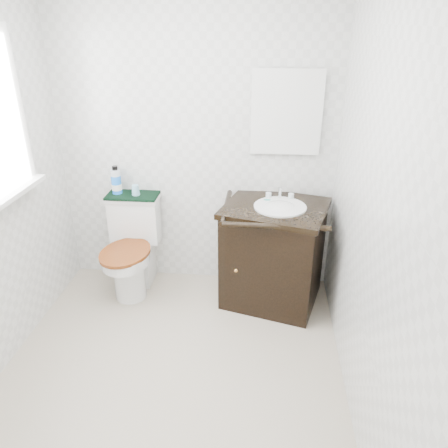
% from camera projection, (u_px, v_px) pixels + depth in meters
% --- Properties ---
extents(floor, '(2.40, 2.40, 0.00)m').
position_uv_depth(floor, '(171.00, 373.00, 2.82)').
color(floor, '#C1B39C').
rests_on(floor, ground).
extents(wall_back, '(2.40, 0.00, 2.40)m').
position_uv_depth(wall_back, '(195.00, 143.00, 3.39)').
color(wall_back, silver).
rests_on(wall_back, ground).
extents(wall_front, '(2.40, 0.00, 2.40)m').
position_uv_depth(wall_front, '(62.00, 361.00, 1.23)').
color(wall_front, silver).
rests_on(wall_front, ground).
extents(wall_right, '(0.00, 2.40, 2.40)m').
position_uv_depth(wall_right, '(372.00, 209.00, 2.21)').
color(wall_right, silver).
rests_on(wall_right, ground).
extents(mirror, '(0.50, 0.02, 0.60)m').
position_uv_depth(mirror, '(287.00, 113.00, 3.20)').
color(mirror, silver).
rests_on(mirror, wall_back).
extents(toilet, '(0.43, 0.65, 0.78)m').
position_uv_depth(toilet, '(133.00, 251.00, 3.59)').
color(toilet, white).
rests_on(toilet, floor).
extents(vanity, '(0.88, 0.80, 0.92)m').
position_uv_depth(vanity, '(274.00, 252.00, 3.40)').
color(vanity, black).
rests_on(vanity, floor).
extents(trash_bin, '(0.23, 0.19, 0.30)m').
position_uv_depth(trash_bin, '(247.00, 288.00, 3.44)').
color(trash_bin, white).
rests_on(trash_bin, floor).
extents(towel, '(0.41, 0.22, 0.02)m').
position_uv_depth(towel, '(132.00, 195.00, 3.51)').
color(towel, black).
rests_on(towel, toilet).
extents(mouthwash_bottle, '(0.08, 0.08, 0.23)m').
position_uv_depth(mouthwash_bottle, '(116.00, 181.00, 3.49)').
color(mouthwash_bottle, blue).
rests_on(mouthwash_bottle, towel).
extents(cup, '(0.07, 0.07, 0.08)m').
position_uv_depth(cup, '(136.00, 190.00, 3.48)').
color(cup, '#7EB8CF').
rests_on(cup, towel).
extents(soap_bar, '(0.07, 0.04, 0.02)m').
position_uv_depth(soap_bar, '(267.00, 200.00, 3.31)').
color(soap_bar, '#177269').
rests_on(soap_bar, vanity).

